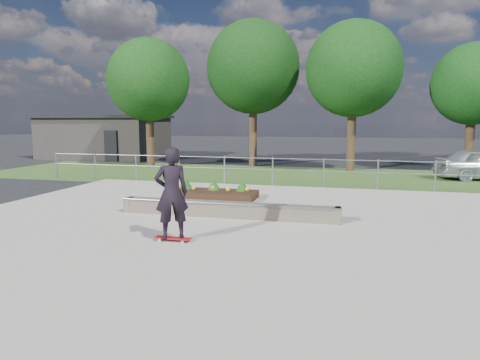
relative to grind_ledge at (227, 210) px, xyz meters
name	(u,v)px	position (x,y,z in m)	size (l,w,h in m)	color
ground	(216,235)	(0.19, -1.64, -0.26)	(120.00, 120.00, 0.00)	black
grass_verge	(285,176)	(0.19, 9.36, -0.25)	(30.00, 8.00, 0.02)	#325220
concrete_slab	(216,234)	(0.19, -1.64, -0.23)	(15.00, 15.00, 0.06)	#9F998D
fence	(273,168)	(0.19, 5.86, 0.51)	(20.06, 0.06, 1.20)	#92949A
building	(105,136)	(-13.80, 16.35, 1.25)	(8.40, 5.40, 3.00)	#292725
tree_far_left	(149,80)	(-7.81, 11.36, 4.59)	(4.55, 4.55, 7.15)	#382116
tree_mid_left	(253,67)	(-2.31, 13.36, 5.34)	(5.25, 5.25, 8.25)	#372316
tree_mid_right	(354,69)	(3.19, 12.36, 4.97)	(4.90, 4.90, 7.70)	#352315
tree_far_right	(474,84)	(9.19, 13.86, 4.21)	(4.20, 4.20, 6.60)	#332214
grind_ledge	(227,210)	(0.00, 0.00, 0.00)	(6.00, 0.44, 0.43)	brown
planter_bed	(212,192)	(-1.30, 2.65, -0.02)	(3.00, 1.20, 0.61)	black
skateboarder	(172,193)	(-0.49, -2.54, 0.85)	(0.85, 0.76, 2.04)	white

